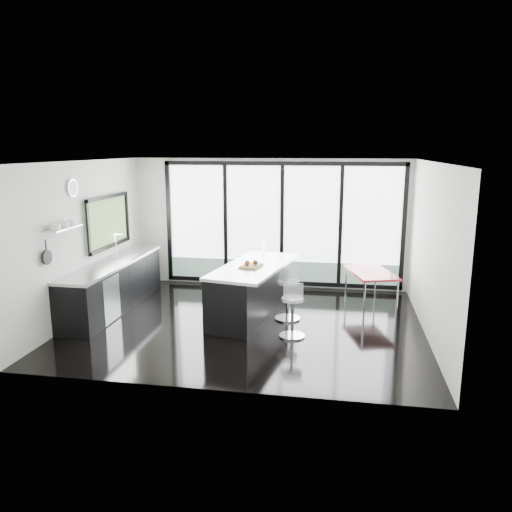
% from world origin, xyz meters
% --- Properties ---
extents(floor, '(6.00, 5.00, 0.00)m').
position_xyz_m(floor, '(0.00, 0.00, 0.00)').
color(floor, black).
rests_on(floor, ground).
extents(ceiling, '(6.00, 5.00, 0.00)m').
position_xyz_m(ceiling, '(0.00, 0.00, 2.80)').
color(ceiling, white).
rests_on(ceiling, wall_back).
extents(wall_back, '(6.00, 0.09, 2.80)m').
position_xyz_m(wall_back, '(0.27, 2.47, 1.27)').
color(wall_back, beige).
rests_on(wall_back, ground).
extents(wall_front, '(6.00, 0.00, 2.80)m').
position_xyz_m(wall_front, '(0.00, -2.50, 1.40)').
color(wall_front, beige).
rests_on(wall_front, ground).
extents(wall_left, '(0.26, 5.00, 2.80)m').
position_xyz_m(wall_left, '(-2.97, 0.27, 1.56)').
color(wall_left, beige).
rests_on(wall_left, ground).
extents(wall_right, '(0.00, 5.00, 2.80)m').
position_xyz_m(wall_right, '(3.00, 0.00, 1.40)').
color(wall_right, beige).
rests_on(wall_right, ground).
extents(counter_cabinets, '(0.69, 3.24, 1.36)m').
position_xyz_m(counter_cabinets, '(-2.67, 0.40, 0.46)').
color(counter_cabinets, black).
rests_on(counter_cabinets, floor).
extents(island, '(1.41, 2.51, 1.26)m').
position_xyz_m(island, '(-0.03, 0.41, 0.49)').
color(island, black).
rests_on(island, floor).
extents(bar_stool_near, '(0.43, 0.43, 0.67)m').
position_xyz_m(bar_stool_near, '(0.84, -0.50, 0.33)').
color(bar_stool_near, silver).
rests_on(bar_stool_near, floor).
extents(bar_stool_far, '(0.48, 0.48, 0.72)m').
position_xyz_m(bar_stool_far, '(0.67, 0.33, 0.36)').
color(bar_stool_far, silver).
rests_on(bar_stool_far, floor).
extents(red_table, '(1.05, 1.42, 0.68)m').
position_xyz_m(red_table, '(2.17, 1.42, 0.34)').
color(red_table, maroon).
rests_on(red_table, floor).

